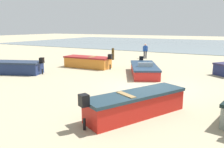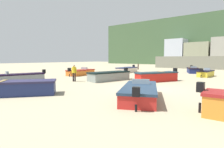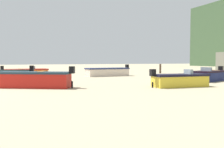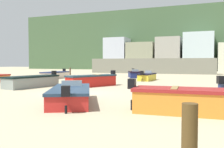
{
  "view_description": "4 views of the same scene",
  "coord_description": "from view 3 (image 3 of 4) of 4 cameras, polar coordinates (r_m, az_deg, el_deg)",
  "views": [
    {
      "loc": [
        -4.3,
        12.24,
        3.42
      ],
      "look_at": [
        0.96,
        2.51,
        1.13
      ],
      "focal_mm": 36.66,
      "sensor_mm": 36.0,
      "label": 1
    },
    {
      "loc": [
        6.33,
        -11.84,
        2.22
      ],
      "look_at": [
        -2.94,
        -0.21,
        0.94
      ],
      "focal_mm": 29.21,
      "sensor_mm": 36.0,
      "label": 2
    },
    {
      "loc": [
        14.02,
        3.36,
        1.6
      ],
      "look_at": [
        -0.52,
        8.97,
        0.73
      ],
      "focal_mm": 40.25,
      "sensor_mm": 36.0,
      "label": 3
    },
    {
      "loc": [
        7.32,
        -13.27,
        1.89
      ],
      "look_at": [
        0.74,
        3.99,
        1.04
      ],
      "focal_mm": 39.38,
      "sensor_mm": 36.0,
      "label": 4
    }
  ],
  "objects": [
    {
      "name": "boat_red_2",
      "position": [
        15.19,
        -17.31,
        -1.21
      ],
      "size": [
        3.02,
        4.41,
        1.24
      ],
      "rotation": [
        0.0,
        0.0,
        2.67
      ],
      "color": "red",
      "rests_on": "ground"
    },
    {
      "name": "boat_navy_3",
      "position": [
        20.71,
        21.35,
        -0.33
      ],
      "size": [
        2.67,
        3.88,
        1.11
      ],
      "rotation": [
        0.0,
        0.0,
        3.53
      ],
      "color": "navy",
      "rests_on": "ground"
    },
    {
      "name": "boat_yellow_4",
      "position": [
        15.59,
        15.14,
        -1.35
      ],
      "size": [
        1.42,
        3.7,
        1.08
      ],
      "rotation": [
        0.0,
        0.0,
        6.23
      ],
      "color": "gold",
      "rests_on": "ground"
    },
    {
      "name": "boat_orange_6",
      "position": [
        25.87,
        -18.98,
        0.32
      ],
      "size": [
        2.24,
        4.4,
        1.06
      ],
      "rotation": [
        0.0,
        0.0,
        0.14
      ],
      "color": "orange",
      "rests_on": "ground"
    },
    {
      "name": "boat_cream_9",
      "position": [
        25.22,
        -1.08,
        0.49
      ],
      "size": [
        1.92,
        4.61,
        1.14
      ],
      "rotation": [
        0.0,
        0.0,
        3.21
      ],
      "color": "beige",
      "rests_on": "ground"
    },
    {
      "name": "mooring_post_mid_beach",
      "position": [
        30.9,
        10.91,
        1.21
      ],
      "size": [
        0.24,
        0.24,
        1.14
      ],
      "primitive_type": "cylinder",
      "color": "#4D3A2C",
      "rests_on": "ground"
    }
  ]
}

